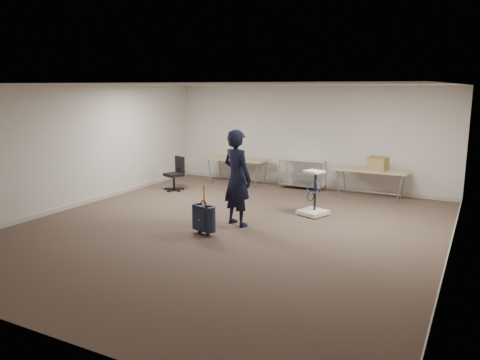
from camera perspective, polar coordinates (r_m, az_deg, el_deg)
The scene contains 10 objects.
ground at distance 9.32m, azimuth -1.44°, elevation -5.94°, with size 9.00×9.00×0.00m, color #423428.
room_shell at distance 10.49m, azimuth 2.25°, elevation -3.69°, with size 8.00×9.00×9.00m.
folding_table_left at distance 13.44m, azimuth -0.32°, elevation 2.39°, with size 1.80×0.75×0.73m.
folding_table_right at distance 12.15m, azimuth 15.70°, elevation 1.00°, with size 1.80×0.75×0.73m.
wire_shelf at distance 12.95m, azimuth 7.65°, elevation 0.87°, with size 1.22×0.47×0.80m.
person at distance 9.35m, azimuth -0.36°, elevation 0.26°, with size 0.71×0.47×1.94m, color black.
suitcase at distance 8.89m, azimuth -4.45°, elevation -4.64°, with size 0.39×0.28×0.96m.
office_chair at distance 12.76m, azimuth -7.91°, elevation -0.03°, with size 0.56×0.56×0.92m.
equipment_cart at distance 10.33m, azimuth 8.91°, elevation -2.86°, with size 0.69×0.69×0.99m.
cardboard_box at distance 12.08m, azimuth 16.46°, elevation 1.96°, with size 0.44×0.33×0.33m, color olive.
Camera 1 is at (4.35, -7.77, 2.77)m, focal length 35.00 mm.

